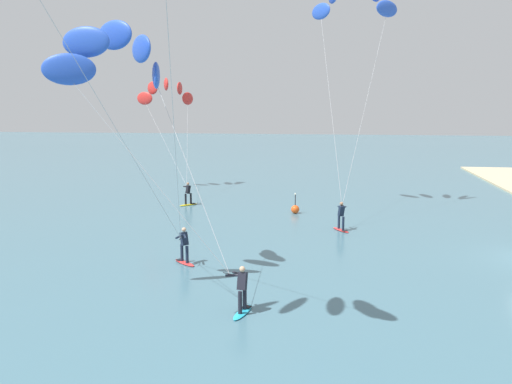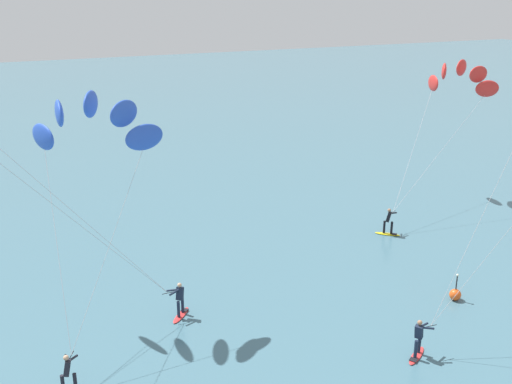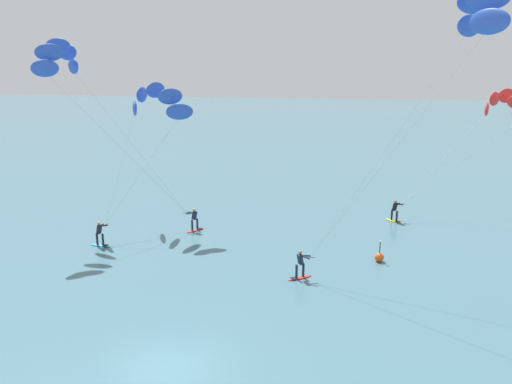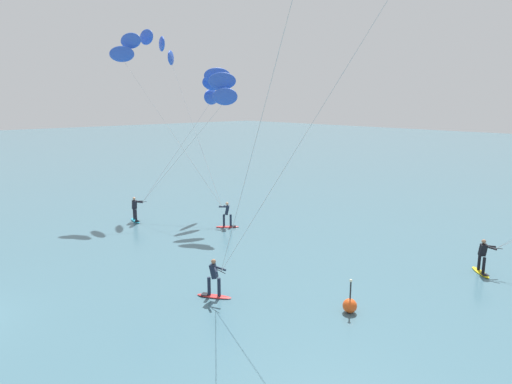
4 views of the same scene
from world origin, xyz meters
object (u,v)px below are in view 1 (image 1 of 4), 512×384
object	(u,v)px
kitesurfer_mid_water	(167,95)
kitesurfer_downwind	(353,6)
marker_buoy	(295,209)
kitesurfer_nearshore	(120,63)

from	to	relation	value
kitesurfer_mid_water	kitesurfer_downwind	bearing A→B (deg)	-112.90
kitesurfer_downwind	marker_buoy	size ratio (longest dim) A/B	11.33
kitesurfer_mid_water	kitesurfer_downwind	distance (m)	17.84
kitesurfer_downwind	marker_buoy	bearing A→B (deg)	131.47
kitesurfer_nearshore	kitesurfer_downwind	bearing A→B (deg)	-25.44
kitesurfer_nearshore	kitesurfer_mid_water	xyz separation A→B (m)	(25.20, 6.70, -0.60)
kitesurfer_downwind	marker_buoy	distance (m)	14.32
kitesurfer_nearshore	marker_buoy	xyz separation A→B (m)	(15.52, -5.34, -8.39)
kitesurfer_nearshore	marker_buoy	world-z (taller)	kitesurfer_nearshore
kitesurfer_nearshore	kitesurfer_downwind	xyz separation A→B (m)	(18.63, -8.86, 5.14)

